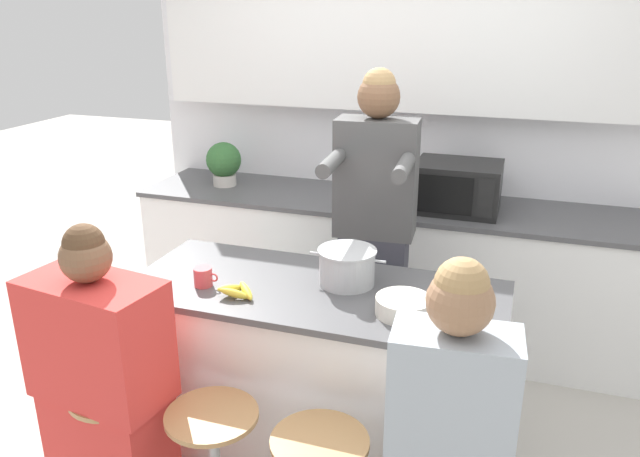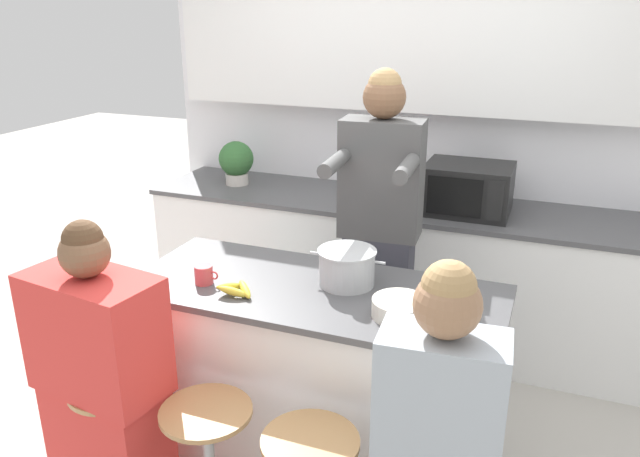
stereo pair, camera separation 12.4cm
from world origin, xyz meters
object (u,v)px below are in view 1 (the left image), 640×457
Objects in this scene: bar_stool_leftmost at (122,453)px; coffee_cup_near at (203,277)px; banana_bunch at (237,291)px; cooking_pot at (347,267)px; potted_plant at (224,162)px; person_cooking at (374,244)px; fruit_bowl at (404,306)px; microwave at (457,187)px; person_wrapped_blanket at (105,396)px; kitchen_island at (315,380)px.

coffee_cup_near is (0.19, 0.44, 0.64)m from bar_stool_leftmost.
banana_bunch is at bearing 45.83° from bar_stool_leftmost.
cooking_pot is 0.63m from coffee_cup_near.
cooking_pot is at bearing 34.64° from banana_bunch.
potted_plant is (-0.87, 1.59, 0.11)m from banana_bunch.
person_cooking reaches higher than coffee_cup_near.
fruit_bowl is 0.75× the size of potted_plant.
coffee_cup_near is 0.22× the size of microwave.
banana_bunch is at bearing -61.51° from potted_plant.
person_wrapped_blanket is 1.12m from cooking_pot.
fruit_bowl is at bearing -90.91° from microwave.
microwave is (1.11, 1.96, 0.44)m from person_wrapped_blanket.
cooking_pot is 1.54× the size of fruit_bowl.
fruit_bowl is 1.24× the size of banana_bunch.
kitchen_island is 3.26× the size of microwave.
banana_bunch is (-0.38, -0.84, 0.06)m from person_cooking.
kitchen_island is 9.03× the size of banana_bunch.
kitchen_island is 7.31× the size of fruit_bowl.
person_cooking is at bearing 65.74° from banana_bunch.
kitchen_island is 4.76× the size of cooking_pot.
fruit_bowl is (0.41, -0.12, 0.50)m from kitchen_island.
person_cooking reaches higher than potted_plant.
microwave is at bearing 65.31° from banana_bunch.
fruit_bowl is at bearing 0.98° from coffee_cup_near.
potted_plant is (-1.24, 0.75, 0.17)m from person_cooking.
kitchen_island is at bearing 15.66° from coffee_cup_near.
person_cooking is 0.93m from banana_bunch.
kitchen_island is at bearing -107.58° from microwave.
bar_stool_leftmost is 1.55m from person_cooking.
cooking_pot is (0.12, 0.09, 0.54)m from kitchen_island.
banana_bunch is (0.19, -0.05, -0.02)m from coffee_cup_near.
person_cooking reaches higher than kitchen_island.
kitchen_island is 0.56m from cooking_pot.
cooking_pot is at bearing 144.79° from fruit_bowl.
person_cooking is (0.75, 1.23, 0.57)m from bar_stool_leftmost.
coffee_cup_near is (-0.58, -0.22, -0.04)m from cooking_pot.
fruit_bowl is at bearing -72.28° from person_cooking.
person_cooking is at bearing 111.85° from fruit_bowl.
bar_stool_leftmost is at bearing -139.47° from cooking_pot.
fruit_bowl reaches higher than bar_stool_leftmost.
fruit_bowl is 0.69m from banana_bunch.
coffee_cup_near is at bearing -129.78° from person_cooking.
cooking_pot reaches higher than coffee_cup_near.
person_cooking is 0.58m from cooking_pot.
microwave reaches higher than banana_bunch.
bar_stool_leftmost is at bearing -119.31° from microwave.
cooking_pot is 1.90× the size of banana_bunch.
fruit_bowl is at bearing -15.78° from kitchen_island.
coffee_cup_near is at bearing 73.26° from person_wrapped_blanket.
kitchen_island is at bearing 33.21° from banana_bunch.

